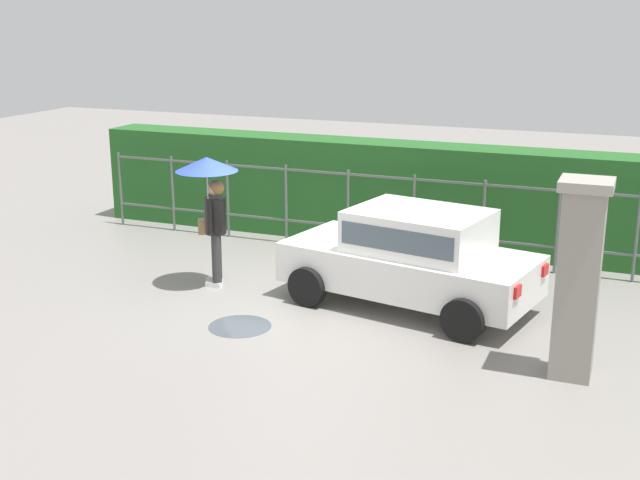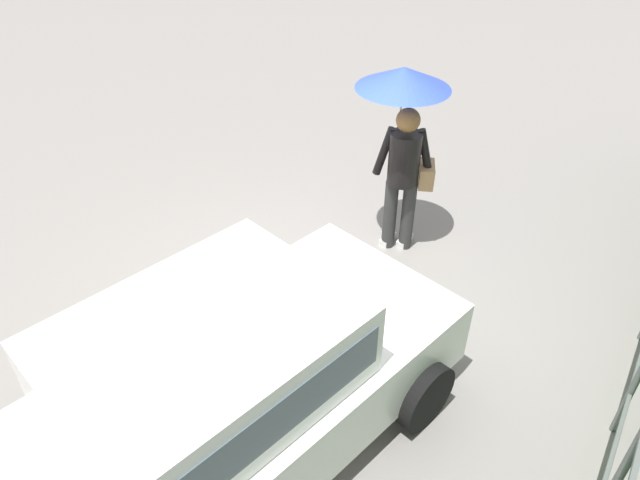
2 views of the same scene
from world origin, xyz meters
TOP-DOWN VIEW (x-y plane):
  - ground_plane at (0.00, 0.00)m, footprint 40.00×40.00m
  - car at (1.71, 0.58)m, footprint 3.95×2.43m
  - pedestrian at (-1.50, 0.29)m, footprint 0.97×0.97m
  - fence_section at (0.42, 3.01)m, footprint 11.16×0.05m
  - puddle_near at (-0.29, -1.13)m, footprint 0.89×0.89m

SIDE VIEW (x-z plane):
  - ground_plane at x=0.00m, z-range 0.00..0.00m
  - puddle_near at x=-0.29m, z-range 0.00..0.00m
  - car at x=1.71m, z-range 0.06..1.54m
  - fence_section at x=0.42m, z-range 0.08..1.58m
  - pedestrian at x=-1.50m, z-range 0.51..2.60m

